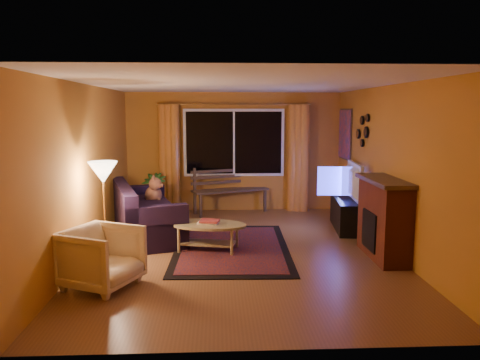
{
  "coord_description": "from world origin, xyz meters",
  "views": [
    {
      "loc": [
        -0.35,
        -6.88,
        2.12
      ],
      "look_at": [
        0.0,
        0.3,
        1.05
      ],
      "focal_mm": 35.0,
      "sensor_mm": 36.0,
      "label": 1
    }
  ],
  "objects_px": {
    "bench": "(230,201)",
    "coffee_table": "(208,237)",
    "armchair": "(102,255)",
    "tv_console": "(347,214)",
    "sofa": "(147,210)",
    "floor_lamp": "(105,213)"
  },
  "relations": [
    {
      "from": "bench",
      "to": "coffee_table",
      "type": "relative_size",
      "value": 1.36
    },
    {
      "from": "armchair",
      "to": "tv_console",
      "type": "xyz_separation_m",
      "value": [
        3.73,
        2.64,
        -0.13
      ]
    },
    {
      "from": "armchair",
      "to": "coffee_table",
      "type": "relative_size",
      "value": 0.69
    },
    {
      "from": "bench",
      "to": "tv_console",
      "type": "bearing_deg",
      "value": -55.87
    },
    {
      "from": "sofa",
      "to": "tv_console",
      "type": "relative_size",
      "value": 1.67
    },
    {
      "from": "armchair",
      "to": "floor_lamp",
      "type": "relative_size",
      "value": 0.57
    },
    {
      "from": "armchair",
      "to": "floor_lamp",
      "type": "xyz_separation_m",
      "value": [
        -0.17,
        0.94,
        0.31
      ]
    },
    {
      "from": "armchair",
      "to": "tv_console",
      "type": "bearing_deg",
      "value": -29.22
    },
    {
      "from": "sofa",
      "to": "coffee_table",
      "type": "relative_size",
      "value": 1.89
    },
    {
      "from": "sofa",
      "to": "coffee_table",
      "type": "height_order",
      "value": "sofa"
    },
    {
      "from": "armchair",
      "to": "coffee_table",
      "type": "height_order",
      "value": "armchair"
    },
    {
      "from": "bench",
      "to": "sofa",
      "type": "bearing_deg",
      "value": -149.95
    },
    {
      "from": "armchair",
      "to": "coffee_table",
      "type": "xyz_separation_m",
      "value": [
        1.25,
        1.42,
        -0.19
      ]
    },
    {
      "from": "bench",
      "to": "tv_console",
      "type": "distance_m",
      "value": 2.55
    },
    {
      "from": "armchair",
      "to": "floor_lamp",
      "type": "bearing_deg",
      "value": 35.93
    },
    {
      "from": "floor_lamp",
      "to": "bench",
      "type": "bearing_deg",
      "value": 59.96
    },
    {
      "from": "sofa",
      "to": "floor_lamp",
      "type": "height_order",
      "value": "floor_lamp"
    },
    {
      "from": "bench",
      "to": "armchair",
      "type": "xyz_separation_m",
      "value": [
        -1.66,
        -4.12,
        0.17
      ]
    },
    {
      "from": "bench",
      "to": "coffee_table",
      "type": "xyz_separation_m",
      "value": [
        -0.41,
        -2.69,
        -0.03
      ]
    },
    {
      "from": "sofa",
      "to": "armchair",
      "type": "distance_m",
      "value": 2.36
    },
    {
      "from": "sofa",
      "to": "coffee_table",
      "type": "bearing_deg",
      "value": -57.99
    },
    {
      "from": "coffee_table",
      "to": "tv_console",
      "type": "xyz_separation_m",
      "value": [
        2.48,
        1.21,
        0.06
      ]
    }
  ]
}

